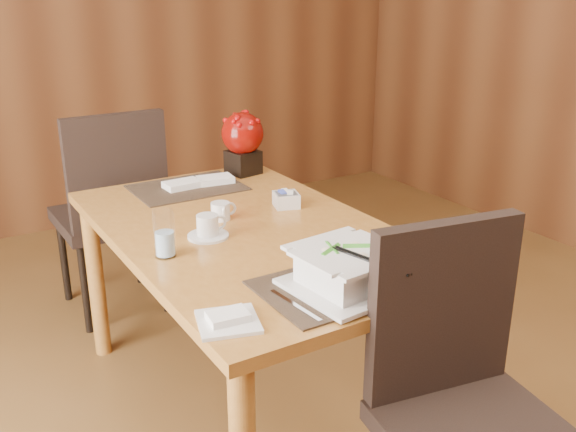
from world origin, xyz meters
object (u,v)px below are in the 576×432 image
sugar_caddy (286,200)px  far_chair (113,204)px  soup_setting (347,270)px  bread_plate (228,322)px  dining_table (249,253)px  berry_decor (243,139)px  creamer_jug (220,211)px  near_chair (464,389)px  water_glass (164,234)px  coffee_cup (208,228)px

sugar_caddy → far_chair: 1.00m
soup_setting → sugar_caddy: size_ratio=3.55×
bread_plate → dining_table: bearing=57.7°
berry_decor → creamer_jug: bearing=-125.5°
far_chair → near_chair: bearing=99.8°
dining_table → creamer_jug: creamer_jug is taller
water_glass → berry_decor: size_ratio=0.55×
soup_setting → far_chair: bearing=92.0°
dining_table → water_glass: (-0.34, -0.09, 0.17)m
dining_table → near_chair: near_chair is taller
coffee_cup → creamer_jug: coffee_cup is taller
creamer_jug → soup_setting: bearing=-83.2°
berry_decor → near_chair: size_ratio=0.28×
berry_decor → far_chair: bearing=143.0°
near_chair → dining_table: bearing=109.5°
sugar_caddy → soup_setting: bearing=-107.9°
dining_table → water_glass: 0.39m
near_chair → water_glass: bearing=130.9°
water_glass → far_chair: (0.15, 1.10, -0.25)m
near_chair → far_chair: (-0.35, 1.92, 0.02)m
dining_table → far_chair: far_chair is taller
berry_decor → bread_plate: size_ratio=1.83×
soup_setting → near_chair: bearing=-71.2°
sugar_caddy → bread_plate: 0.93m
berry_decor → bread_plate: bearing=-119.3°
bread_plate → near_chair: near_chair is taller
creamer_jug → far_chair: bearing=102.2°
coffee_cup → berry_decor: (0.47, 0.64, 0.13)m
sugar_caddy → bread_plate: size_ratio=0.60×
dining_table → bread_plate: 0.69m
creamer_jug → berry_decor: berry_decor is taller
soup_setting → far_chair: size_ratio=0.32×
water_glass → berry_decor: bearing=47.6°
dining_table → sugar_caddy: bearing=28.4°
soup_setting → creamer_jug: soup_setting is taller
creamer_jug → bread_plate: creamer_jug is taller
coffee_cup → berry_decor: bearing=53.5°
soup_setting → coffee_cup: bearing=100.9°
creamer_jug → berry_decor: bearing=57.0°
dining_table → bread_plate: (-0.37, -0.58, 0.10)m
coffee_cup → water_glass: water_glass is taller
sugar_caddy → dining_table: bearing=-151.6°
soup_setting → berry_decor: (0.30, 1.21, 0.10)m
soup_setting → bread_plate: size_ratio=2.13×
dining_table → berry_decor: (0.31, 0.63, 0.26)m
coffee_cup → sugar_caddy: size_ratio=1.53×
far_chair → water_glass: bearing=81.8°
soup_setting → sugar_caddy: soup_setting is taller
dining_table → berry_decor: berry_decor is taller
creamer_jug → far_chair: far_chair is taller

